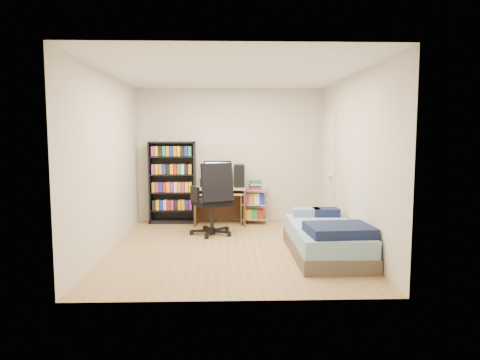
{
  "coord_description": "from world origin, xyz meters",
  "views": [
    {
      "loc": [
        -0.07,
        -6.08,
        1.63
      ],
      "look_at": [
        0.13,
        0.4,
        0.95
      ],
      "focal_mm": 32.0,
      "sensor_mm": 36.0,
      "label": 1
    }
  ],
  "objects_px": {
    "office_chair": "(213,212)",
    "computer_desk": "(225,190)",
    "media_shelf": "(172,181)",
    "bed": "(326,239)"
  },
  "relations": [
    {
      "from": "office_chair",
      "to": "computer_desk",
      "type": "bearing_deg",
      "value": 53.99
    },
    {
      "from": "media_shelf",
      "to": "bed",
      "type": "bearing_deg",
      "value": -43.79
    },
    {
      "from": "media_shelf",
      "to": "bed",
      "type": "relative_size",
      "value": 0.86
    },
    {
      "from": "bed",
      "to": "computer_desk",
      "type": "bearing_deg",
      "value": 123.0
    },
    {
      "from": "media_shelf",
      "to": "computer_desk",
      "type": "bearing_deg",
      "value": -7.6
    },
    {
      "from": "media_shelf",
      "to": "computer_desk",
      "type": "xyz_separation_m",
      "value": [
        0.98,
        -0.13,
        -0.15
      ]
    },
    {
      "from": "media_shelf",
      "to": "office_chair",
      "type": "xyz_separation_m",
      "value": [
        0.78,
        -1.01,
        -0.4
      ]
    },
    {
      "from": "computer_desk",
      "to": "bed",
      "type": "relative_size",
      "value": 0.63
    },
    {
      "from": "media_shelf",
      "to": "office_chair",
      "type": "relative_size",
      "value": 1.32
    },
    {
      "from": "media_shelf",
      "to": "office_chair",
      "type": "distance_m",
      "value": 1.34
    }
  ]
}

